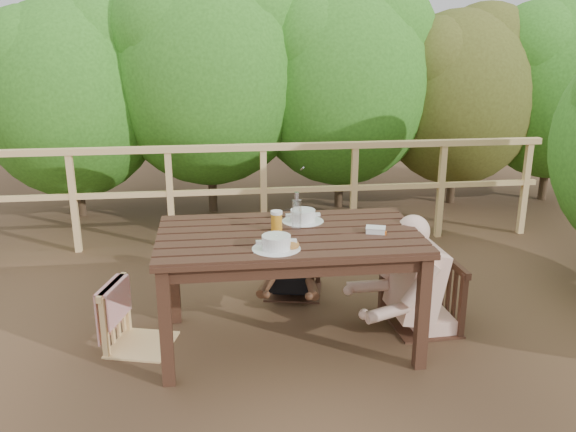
{
  "coord_description": "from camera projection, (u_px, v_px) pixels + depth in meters",
  "views": [
    {
      "loc": [
        -0.46,
        -3.72,
        2.1
      ],
      "look_at": [
        0.0,
        0.05,
        0.9
      ],
      "focal_mm": 37.98,
      "sensor_mm": 36.0,
      "label": 1
    }
  ],
  "objects": [
    {
      "name": "railing",
      "position": [
        264.0,
        195.0,
        5.95
      ],
      "size": [
        5.6,
        0.1,
        1.01
      ],
      "primitive_type": "cube",
      "color": "#E9BC79",
      "rests_on": "ground"
    },
    {
      "name": "woman",
      "position": [
        293.0,
        225.0,
        4.85
      ],
      "size": [
        0.57,
        0.65,
        1.14
      ],
      "primitive_type": null,
      "rotation": [
        0.0,
        0.0,
        2.93
      ],
      "color": "black",
      "rests_on": "ground"
    },
    {
      "name": "beer_glass",
      "position": [
        277.0,
        222.0,
        3.99
      ],
      "size": [
        0.08,
        0.08,
        0.15
      ],
      "primitive_type": "cylinder",
      "color": "orange",
      "rests_on": "table"
    },
    {
      "name": "chair_left",
      "position": [
        138.0,
        289.0,
        4.04
      ],
      "size": [
        0.51,
        0.51,
        0.84
      ],
      "primitive_type": "cube",
      "rotation": [
        0.0,
        0.0,
        1.3
      ],
      "color": "#E9BC79",
      "rests_on": "ground"
    },
    {
      "name": "table",
      "position": [
        289.0,
        290.0,
        4.09
      ],
      "size": [
        1.7,
        0.96,
        0.79
      ],
      "primitive_type": "cube",
      "color": "#341E14",
      "rests_on": "ground"
    },
    {
      "name": "soup_near",
      "position": [
        276.0,
        243.0,
        3.67
      ],
      "size": [
        0.3,
        0.3,
        0.1
      ],
      "primitive_type": "cylinder",
      "color": "silver",
      "rests_on": "table"
    },
    {
      "name": "butter_tub",
      "position": [
        376.0,
        231.0,
        3.96
      ],
      "size": [
        0.15,
        0.12,
        0.05
      ],
      "primitive_type": "cube",
      "rotation": [
        0.0,
        0.0,
        -0.3
      ],
      "color": "white",
      "rests_on": "table"
    },
    {
      "name": "chair_far",
      "position": [
        294.0,
        240.0,
        4.86
      ],
      "size": [
        0.53,
        0.53,
        0.9
      ],
      "primitive_type": "cube",
      "rotation": [
        0.0,
        0.0,
        -0.21
      ],
      "color": "#341E14",
      "rests_on": "ground"
    },
    {
      "name": "bottle",
      "position": [
        297.0,
        212.0,
        4.0
      ],
      "size": [
        0.06,
        0.06,
        0.27
      ],
      "primitive_type": "cylinder",
      "color": "white",
      "rests_on": "table"
    },
    {
      "name": "ground",
      "position": [
        289.0,
        342.0,
        4.2
      ],
      "size": [
        60.0,
        60.0,
        0.0
      ],
      "primitive_type": "plane",
      "color": "brown",
      "rests_on": "ground"
    },
    {
      "name": "chair_right",
      "position": [
        427.0,
        267.0,
        4.29
      ],
      "size": [
        0.49,
        0.49,
        0.93
      ],
      "primitive_type": "cube",
      "rotation": [
        0.0,
        0.0,
        -1.52
      ],
      "color": "#341E14",
      "rests_on": "ground"
    },
    {
      "name": "soup_far",
      "position": [
        303.0,
        216.0,
        4.19
      ],
      "size": [
        0.29,
        0.29,
        0.1
      ],
      "primitive_type": "cylinder",
      "color": "silver",
      "rests_on": "table"
    },
    {
      "name": "bread_roll",
      "position": [
        290.0,
        245.0,
        3.69
      ],
      "size": [
        0.11,
        0.08,
        0.07
      ],
      "primitive_type": "ellipsoid",
      "color": "#B1843A",
      "rests_on": "table"
    },
    {
      "name": "hedge_row",
      "position": [
        289.0,
        43.0,
        6.71
      ],
      "size": [
        6.6,
        1.6,
        3.8
      ],
      "primitive_type": null,
      "color": "#316E1D",
      "rests_on": "ground"
    },
    {
      "name": "diner_right",
      "position": [
        434.0,
        235.0,
        4.22
      ],
      "size": [
        0.73,
        0.6,
        1.4
      ],
      "primitive_type": null,
      "rotation": [
        0.0,
        0.0,
        1.63
      ],
      "color": "beige",
      "rests_on": "ground"
    }
  ]
}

